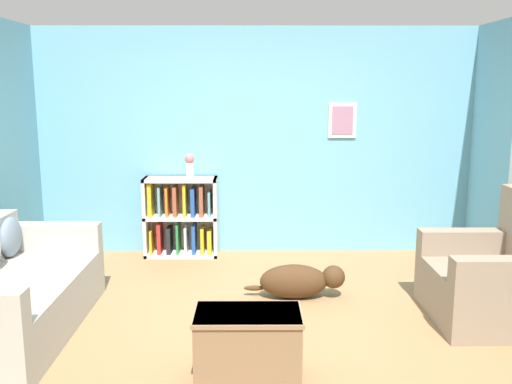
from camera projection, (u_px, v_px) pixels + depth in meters
ground_plane at (256, 327)px, 4.65m from camera, size 14.00×14.00×0.00m
wall_back at (255, 142)px, 6.62m from camera, size 5.60×0.13×2.60m
couch at (4, 296)px, 4.48m from camera, size 0.94×1.92×0.82m
bookshelf at (181, 218)px, 6.57m from camera, size 0.84×0.32×0.91m
recliner_chair at (496, 278)px, 4.75m from camera, size 0.92×1.03×1.07m
coffee_table at (248, 343)px, 3.80m from camera, size 0.72×0.42×0.47m
dog at (299, 281)px, 5.27m from camera, size 0.94×0.29×0.32m
vase at (190, 164)px, 6.44m from camera, size 0.11×0.11×0.28m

